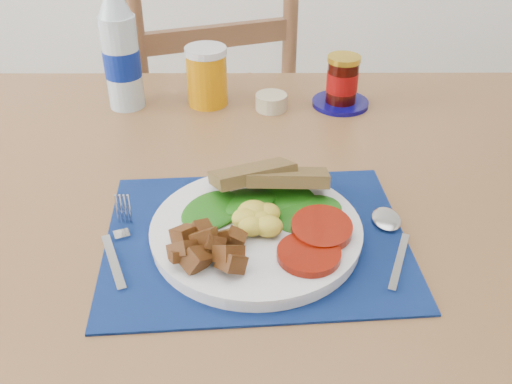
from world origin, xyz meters
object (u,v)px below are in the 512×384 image
water_bottle (121,55)px  juice_glass (207,78)px  breakfast_plate (252,227)px  jam_on_saucer (342,84)px  chair_far (207,79)px

water_bottle → juice_glass: 0.17m
water_bottle → breakfast_plate: bearing=-60.0°
juice_glass → jam_on_saucer: juice_glass is taller
juice_glass → jam_on_saucer: bearing=-1.7°
chair_far → breakfast_plate: bearing=79.4°
chair_far → juice_glass: bearing=76.1°
water_bottle → jam_on_saucer: 0.44m
water_bottle → juice_glass: bearing=3.3°
chair_far → breakfast_plate: 0.93m
breakfast_plate → juice_glass: 0.46m
chair_far → juice_glass: (0.04, -0.45, 0.19)m
chair_far → jam_on_saucer: size_ratio=10.65×
breakfast_plate → water_bottle: size_ratio=1.19×
juice_glass → water_bottle: bearing=-176.7°
chair_far → jam_on_saucer: chair_far is taller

